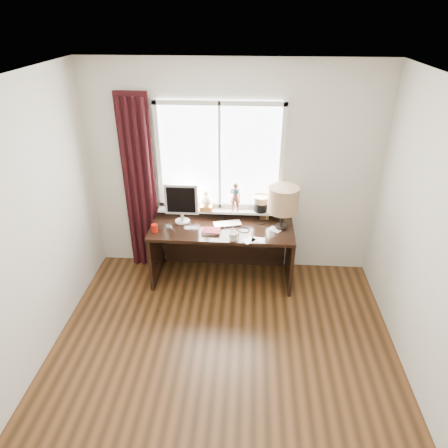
# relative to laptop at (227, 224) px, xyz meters

# --- Properties ---
(floor) EXTENTS (3.50, 4.00, 0.00)m
(floor) POSITION_rel_laptop_xyz_m (0.04, -1.69, -0.76)
(floor) COLOR brown
(floor) RESTS_ON ground
(ceiling) EXTENTS (3.50, 4.00, 0.00)m
(ceiling) POSITION_rel_laptop_xyz_m (0.04, -1.69, 1.84)
(ceiling) COLOR white
(ceiling) RESTS_ON wall_back
(wall_back) EXTENTS (3.50, 0.00, 2.60)m
(wall_back) POSITION_rel_laptop_xyz_m (0.04, 0.31, 0.54)
(wall_back) COLOR beige
(wall_back) RESTS_ON ground
(laptop) EXTENTS (0.37, 0.29, 0.03)m
(laptop) POSITION_rel_laptop_xyz_m (0.00, 0.00, 0.00)
(laptop) COLOR silver
(laptop) RESTS_ON desk
(mug) EXTENTS (0.15, 0.15, 0.11)m
(mug) POSITION_rel_laptop_xyz_m (0.08, -0.36, 0.04)
(mug) COLOR white
(mug) RESTS_ON desk
(red_cup) EXTENTS (0.07, 0.07, 0.09)m
(red_cup) POSITION_rel_laptop_xyz_m (-0.83, -0.22, 0.03)
(red_cup) COLOR #A51005
(red_cup) RESTS_ON desk
(window) EXTENTS (1.52, 0.21, 1.40)m
(window) POSITION_rel_laptop_xyz_m (-0.11, 0.26, 0.54)
(window) COLOR white
(window) RESTS_ON ground
(curtain) EXTENTS (0.38, 0.09, 2.25)m
(curtain) POSITION_rel_laptop_xyz_m (-1.09, 0.22, 0.35)
(curtain) COLOR black
(curtain) RESTS_ON floor
(desk) EXTENTS (1.70, 0.70, 0.75)m
(desk) POSITION_rel_laptop_xyz_m (-0.06, 0.04, -0.26)
(desk) COLOR #311C12
(desk) RESTS_ON floor
(monitor) EXTENTS (0.40, 0.18, 0.49)m
(monitor) POSITION_rel_laptop_xyz_m (-0.55, 0.04, 0.27)
(monitor) COLOR beige
(monitor) RESTS_ON desk
(notebook_stack) EXTENTS (0.24, 0.18, 0.03)m
(notebook_stack) POSITION_rel_laptop_xyz_m (-0.18, -0.19, 0.00)
(notebook_stack) COLOR beige
(notebook_stack) RESTS_ON desk
(brush_holder) EXTENTS (0.09, 0.09, 0.25)m
(brush_holder) POSITION_rel_laptop_xyz_m (0.43, 0.19, 0.05)
(brush_holder) COLOR black
(brush_holder) RESTS_ON desk
(icon_frame) EXTENTS (0.10, 0.03, 0.13)m
(icon_frame) POSITION_rel_laptop_xyz_m (0.45, 0.17, 0.05)
(icon_frame) COLOR gold
(icon_frame) RESTS_ON desk
(table_lamp) EXTENTS (0.35, 0.35, 0.52)m
(table_lamp) POSITION_rel_laptop_xyz_m (0.64, -0.03, 0.35)
(table_lamp) COLOR black
(table_lamp) RESTS_ON desk
(loose_papers) EXTENTS (0.49, 0.45, 0.00)m
(loose_papers) POSITION_rel_laptop_xyz_m (0.40, -0.25, -0.01)
(loose_papers) COLOR white
(loose_papers) RESTS_ON desk
(desk_cables) EXTENTS (0.57, 0.42, 0.01)m
(desk_cables) POSITION_rel_laptop_xyz_m (0.21, 0.01, -0.01)
(desk_cables) COLOR black
(desk_cables) RESTS_ON desk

